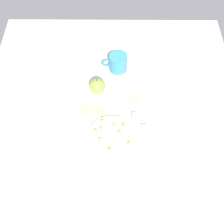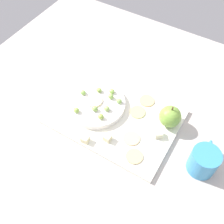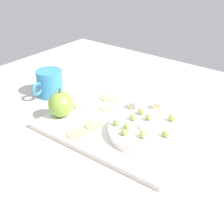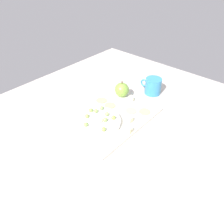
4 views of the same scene
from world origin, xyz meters
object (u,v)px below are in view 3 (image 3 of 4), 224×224
object	(u,v)px
apple_whole	(61,104)
grape_6	(141,111)
cracker_1	(94,125)
grape_8	(166,134)
apple_slice_0	(149,128)
grape_5	(125,132)
cheese_cube_1	(136,106)
grape_2	(127,127)
cheese_cube_0	(158,106)
cup	(49,83)
grape_1	(117,123)
platter	(123,127)
grape_7	(172,118)
cheese_cube_2	(78,105)
grape_0	(134,117)
cracker_2	(77,134)
cracker_0	(108,107)
serving_dish	(147,131)
cracker_3	(109,98)
grape_3	(143,135)
grape_4	(149,118)

from	to	relation	value
apple_whole	grape_6	xyz separation A→B (cm)	(17.99, 10.45, -0.53)
cracker_1	grape_6	bearing A→B (deg)	48.65
grape_8	apple_slice_0	distance (cm)	4.89
grape_5	cheese_cube_1	bearing A→B (deg)	115.25
grape_5	grape_8	world-z (taller)	same
grape_2	cheese_cube_1	bearing A→B (deg)	115.70
cheese_cube_0	apple_slice_0	xyz separation A→B (cm)	(4.96, -12.98, 1.21)
grape_2	cup	distance (cm)	33.78
grape_1	platter	bearing A→B (deg)	103.69
grape_8	grape_7	bearing A→B (deg)	108.60
grape_5	grape_8	xyz separation A→B (cm)	(7.69, 5.27, 0.02)
grape_5	cup	xyz separation A→B (cm)	(-34.06, 8.42, -0.05)
grape_7	cup	size ratio (longest dim) A/B	0.17
cheese_cube_2	cracker_1	bearing A→B (deg)	-24.18
grape_5	apple_whole	bearing A→B (deg)	-179.93
grape_0	grape_8	size ratio (longest dim) A/B	1.00
cracker_2	cup	bearing A→B (deg)	151.28
apple_slice_0	grape_0	bearing A→B (deg)	165.86
cracker_0	cracker_2	size ratio (longest dim) A/B	1.00
serving_dish	cracker_0	world-z (taller)	serving_dish
apple_slice_0	cheese_cube_2	bearing A→B (deg)	-179.93
cracker_3	cheese_cube_2	bearing A→B (deg)	-105.76
cracker_3	grape_1	world-z (taller)	grape_1
cheese_cube_2	cup	distance (cm)	14.68
cup	cheese_cube_0	bearing A→B (deg)	17.64
cracker_3	grape_3	bearing A→B (deg)	-33.92
platter	cheese_cube_1	size ratio (longest dim) A/B	18.17
cheese_cube_2	cheese_cube_1	bearing A→B (deg)	35.91
grape_4	apple_whole	bearing A→B (deg)	-157.13
apple_whole	grape_2	size ratio (longest dim) A/B	3.60
cheese_cube_2	cracker_2	distance (cm)	13.34
cheese_cube_0	grape_5	distance (cm)	18.77
grape_0	grape_5	xyz separation A→B (cm)	(2.35, -6.90, -0.06)
serving_dish	cracker_2	bearing A→B (deg)	-141.30
grape_5	cup	size ratio (longest dim) A/B	0.17
apple_slice_0	cup	distance (cm)	37.01
cheese_cube_2	cup	xyz separation A→B (cm)	(-14.31, 2.85, 1.61)
apple_whole	cracker_3	bearing A→B (deg)	77.43
cheese_cube_2	cracker_3	xyz separation A→B (cm)	(2.85, 10.10, -0.86)
platter	cracker_3	xyz separation A→B (cm)	(-11.91, 9.55, 0.85)
serving_dish	cheese_cube_0	world-z (taller)	cheese_cube_0
grape_2	grape_1	bearing A→B (deg)	176.41
grape_4	cracker_1	bearing A→B (deg)	-145.95
cracker_1	grape_8	bearing A→B (deg)	12.19
apple_whole	grape_6	bearing A→B (deg)	30.16
serving_dish	grape_5	xyz separation A→B (cm)	(-2.26, -6.18, 1.73)
cracker_3	grape_3	distance (cm)	25.13
grape_4	cracker_2	bearing A→B (deg)	-131.29
cracker_0	grape_8	bearing A→B (deg)	-14.91
grape_3	grape_5	world-z (taller)	same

